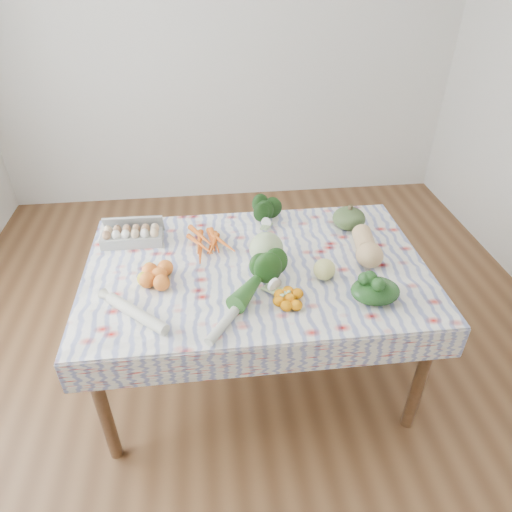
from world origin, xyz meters
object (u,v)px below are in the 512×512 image
at_px(kabocha_squash, 349,218).
at_px(grapefruit, 324,269).
at_px(dining_table, 256,279).
at_px(egg_carton, 132,237).
at_px(cabbage, 266,249).
at_px(butternut_squash, 367,245).

height_order(kabocha_squash, grapefruit, kabocha_squash).
bearing_deg(grapefruit, dining_table, 156.05).
distance_m(egg_carton, cabbage, 0.72).
relative_size(kabocha_squash, grapefruit, 1.74).
bearing_deg(kabocha_squash, cabbage, -150.75).
xyz_separation_m(kabocha_squash, grapefruit, (-0.24, -0.43, -0.01)).
bearing_deg(butternut_squash, grapefruit, -140.93).
xyz_separation_m(egg_carton, grapefruit, (0.92, -0.41, 0.01)).
xyz_separation_m(dining_table, kabocha_squash, (0.55, 0.30, 0.14)).
distance_m(egg_carton, butternut_squash, 1.20).
relative_size(dining_table, kabocha_squash, 8.95).
relative_size(cabbage, butternut_squash, 0.58).
bearing_deg(kabocha_squash, dining_table, -151.56).
height_order(dining_table, grapefruit, grapefruit).
distance_m(dining_table, grapefruit, 0.36).
distance_m(dining_table, butternut_squash, 0.58).
relative_size(egg_carton, kabocha_squash, 1.76).
bearing_deg(grapefruit, egg_carton, 156.21).
distance_m(egg_carton, grapefruit, 1.01).
bearing_deg(dining_table, egg_carton, 156.29).
height_order(egg_carton, kabocha_squash, kabocha_squash).
relative_size(dining_table, egg_carton, 5.10).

